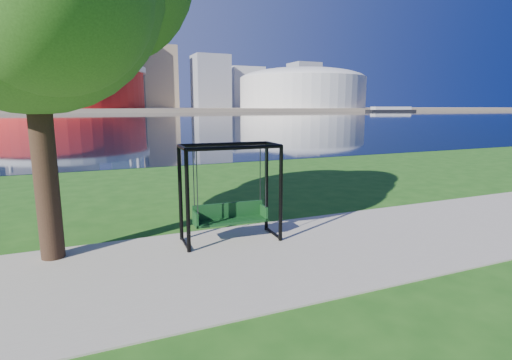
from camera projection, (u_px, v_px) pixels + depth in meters
ground at (268, 246)px, 8.23m from camera, size 900.00×900.00×0.00m
path at (279, 254)px, 7.77m from camera, size 120.00×4.00×0.03m
river at (97, 118)px, 100.37m from camera, size 900.00×180.00×0.02m
far_bank at (87, 109)px, 284.50m from camera, size 900.00×228.00×2.00m
stadium at (67, 85)px, 214.07m from camera, size 83.00×83.00×32.00m
arena at (302, 87)px, 270.14m from camera, size 84.00×84.00×26.56m
skyline at (77, 60)px, 288.63m from camera, size 392.00×66.00×96.50m
swing at (230, 195)px, 8.38m from camera, size 2.08×0.98×2.08m
barge at (391, 109)px, 233.32m from camera, size 29.68×12.73×2.88m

